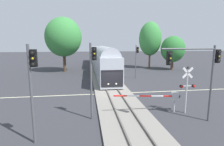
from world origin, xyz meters
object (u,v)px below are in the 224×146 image
traffic_signal_near_left (32,79)px  oak_behind_train (63,37)px  traffic_signal_near_right (199,65)px  maple_right_background (173,49)px  traffic_signal_median (93,69)px  traffic_signal_far_side (137,56)px  oak_far_right (150,39)px  crossing_gate_near (167,97)px  commuter_train (100,58)px  crossing_signal_mast (187,85)px

traffic_signal_near_left → oak_behind_train: (-1.54, 28.08, 3.26)m
traffic_signal_near_right → maple_right_background: bearing=66.9°
traffic_signal_median → traffic_signal_near_left: (-3.55, -3.01, -0.04)m
traffic_signal_far_side → traffic_signal_median: bearing=-117.1°
traffic_signal_near_left → traffic_signal_median: bearing=40.3°
maple_right_background → oak_behind_train: (-24.02, 0.60, 2.58)m
oak_behind_train → oak_far_right: bearing=7.2°
crossing_gate_near → traffic_signal_far_side: size_ratio=1.04×
traffic_signal_near_left → traffic_signal_near_right: bearing=6.8°
traffic_signal_near_right → maple_right_background: 28.41m
maple_right_background → traffic_signal_median: bearing=-127.7°
crossing_gate_near → oak_behind_train: oak_behind_train is taller
traffic_signal_near_right → oak_behind_train: oak_behind_train is taller
traffic_signal_near_left → oak_far_right: oak_far_right is taller
commuter_train → crossing_signal_mast: commuter_train is taller
commuter_train → traffic_signal_median: traffic_signal_median is taller
oak_behind_train → oak_far_right: oak_behind_train is taller
crossing_signal_mast → oak_far_right: oak_far_right is taller
traffic_signal_near_left → oak_far_right: size_ratio=0.54×
oak_far_right → traffic_signal_near_left: bearing=-120.7°
commuter_train → oak_behind_train: size_ratio=3.57×
traffic_signal_far_side → oak_far_right: 14.07m
traffic_signal_far_side → traffic_signal_near_left: 21.87m
traffic_signal_far_side → traffic_signal_near_right: 17.25m
crossing_gate_near → maple_right_background: size_ratio=0.78×
oak_behind_train → traffic_signal_near_right: bearing=-64.3°
crossing_signal_mast → maple_right_background: bearing=65.8°
crossing_gate_near → traffic_signal_median: traffic_signal_median is taller
traffic_signal_far_side → maple_right_background: maple_right_background is taller
crossing_signal_mast → traffic_signal_median: size_ratio=0.69×
crossing_gate_near → crossing_signal_mast: size_ratio=1.43×
crossing_signal_mast → traffic_signal_near_right: 2.58m
crossing_signal_mast → oak_far_right: size_ratio=0.38×
crossing_signal_mast → traffic_signal_far_side: size_ratio=0.73×
maple_right_background → oak_behind_train: 24.16m
traffic_signal_near_right → oak_far_right: bearing=76.8°
maple_right_background → oak_behind_train: bearing=178.6°
crossing_signal_mast → traffic_signal_near_right: bearing=-97.0°
traffic_signal_near_left → oak_behind_train: oak_behind_train is taller
maple_right_background → oak_far_right: oak_far_right is taller
commuter_train → maple_right_background: 16.51m
commuter_train → traffic_signal_near_left: (-6.21, -29.55, 1.22)m
commuter_train → maple_right_background: size_ratio=5.30×
crossing_gate_near → traffic_signal_near_left: traffic_signal_near_left is taller
crossing_gate_near → crossing_signal_mast: 1.92m
traffic_signal_far_side → maple_right_background: 14.13m
crossing_signal_mast → commuter_train: bearing=101.3°
traffic_signal_near_left → crossing_signal_mast: bearing=15.0°
commuter_train → traffic_signal_near_left: bearing=-101.9°
commuter_train → oak_behind_train: 9.08m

